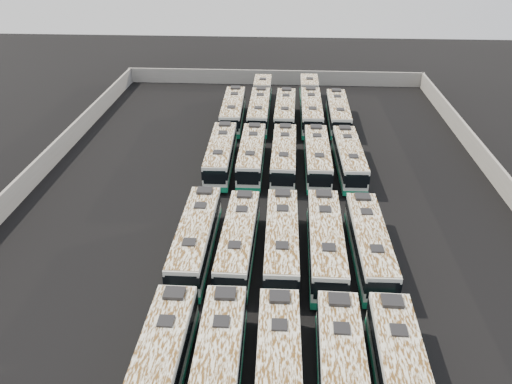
% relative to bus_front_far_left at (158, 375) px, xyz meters
% --- Properties ---
extents(ground, '(140.00, 140.00, 0.00)m').
position_rel_bus_front_far_left_xyz_m(ground, '(4.68, 20.93, -1.67)').
color(ground, black).
rests_on(ground, ground).
extents(perimeter_wall, '(45.20, 73.20, 2.20)m').
position_rel_bus_front_far_left_xyz_m(perimeter_wall, '(4.68, 20.93, -0.57)').
color(perimeter_wall, slate).
rests_on(perimeter_wall, ground).
extents(bus_front_far_left, '(2.52, 11.61, 3.27)m').
position_rel_bus_front_far_left_xyz_m(bus_front_far_left, '(0.00, 0.00, 0.00)').
color(bus_front_far_left, silver).
rests_on(bus_front_far_left, ground).
extents(bus_front_left, '(2.58, 11.60, 3.26)m').
position_rel_bus_front_far_left_xyz_m(bus_front_left, '(3.16, 0.17, -0.00)').
color(bus_front_left, silver).
rests_on(bus_front_left, ground).
extents(bus_front_center, '(2.57, 11.47, 3.22)m').
position_rel_bus_front_far_left_xyz_m(bus_front_center, '(6.44, 0.17, -0.02)').
color(bus_front_center, silver).
rests_on(bus_front_center, ground).
extents(bus_front_right, '(2.71, 11.65, 3.27)m').
position_rel_bus_front_far_left_xyz_m(bus_front_right, '(9.80, 0.02, -0.00)').
color(bus_front_right, silver).
rests_on(bus_front_right, ground).
extents(bus_midfront_far_left, '(2.44, 11.52, 3.24)m').
position_rel_bus_front_far_left_xyz_m(bus_midfront_far_left, '(-0.05, 12.79, -0.01)').
color(bus_midfront_far_left, silver).
rests_on(bus_midfront_far_left, ground).
extents(bus_midfront_left, '(2.58, 11.15, 3.13)m').
position_rel_bus_front_far_left_xyz_m(bus_midfront_left, '(3.19, 12.71, -0.07)').
color(bus_midfront_left, silver).
rests_on(bus_midfront_left, ground).
extents(bus_midfront_center, '(2.49, 11.45, 3.22)m').
position_rel_bus_front_far_left_xyz_m(bus_midfront_center, '(6.43, 12.79, -0.02)').
color(bus_midfront_center, silver).
rests_on(bus_midfront_center, ground).
extents(bus_midfront_right, '(2.61, 11.66, 3.28)m').
position_rel_bus_front_far_left_xyz_m(bus_midfront_right, '(9.69, 12.72, 0.00)').
color(bus_midfront_right, silver).
rests_on(bus_midfront_right, ground).
extents(bus_midfront_far_right, '(2.49, 11.21, 3.15)m').
position_rel_bus_front_far_left_xyz_m(bus_midfront_far_right, '(12.95, 12.83, -0.06)').
color(bus_midfront_far_right, silver).
rests_on(bus_midfront_far_right, ground).
extents(bus_midback_far_left, '(2.60, 11.36, 3.19)m').
position_rel_bus_front_far_left_xyz_m(bus_midback_far_left, '(0.01, 27.87, -0.04)').
color(bus_midback_far_left, silver).
rests_on(bus_midback_far_left, ground).
extents(bus_midback_left, '(2.37, 11.16, 3.14)m').
position_rel_bus_front_far_left_xyz_m(bus_midback_left, '(3.17, 27.90, -0.06)').
color(bus_midback_left, silver).
rests_on(bus_midback_left, ground).
extents(bus_midback_center, '(2.55, 11.28, 3.17)m').
position_rel_bus_front_far_left_xyz_m(bus_midback_center, '(6.44, 27.79, -0.05)').
color(bus_midback_center, silver).
rests_on(bus_midback_center, ground).
extents(bus_midback_right, '(2.40, 11.18, 3.15)m').
position_rel_bus_front_far_left_xyz_m(bus_midback_right, '(9.81, 27.82, -0.06)').
color(bus_midback_right, silver).
rests_on(bus_midback_right, ground).
extents(bus_midback_far_right, '(2.55, 11.13, 3.12)m').
position_rel_bus_front_far_left_xyz_m(bus_midback_far_right, '(12.99, 27.83, -0.07)').
color(bus_midback_far_right, silver).
rests_on(bus_midback_far_right, ground).
extents(bus_back_far_left, '(2.72, 11.54, 3.24)m').
position_rel_bus_front_far_left_xyz_m(bus_back_far_left, '(-0.01, 40.61, -0.02)').
color(bus_back_far_left, silver).
rests_on(bus_back_far_left, ground).
extents(bus_back_left, '(2.41, 17.53, 3.18)m').
position_rel_bus_front_far_left_xyz_m(bus_back_left, '(3.24, 43.69, -0.05)').
color(bus_back_left, silver).
rests_on(bus_back_left, ground).
extents(bus_back_center, '(2.64, 11.32, 3.17)m').
position_rel_bus_front_far_left_xyz_m(bus_back_center, '(6.46, 40.61, -0.05)').
color(bus_back_center, silver).
rests_on(bus_back_center, ground).
extents(bus_back_right, '(2.56, 18.00, 3.26)m').
position_rel_bus_front_far_left_xyz_m(bus_back_right, '(9.70, 43.83, -0.01)').
color(bus_back_right, silver).
rests_on(bus_back_right, ground).
extents(bus_back_far_right, '(2.50, 11.17, 3.14)m').
position_rel_bus_front_far_left_xyz_m(bus_back_far_right, '(12.97, 40.74, -0.07)').
color(bus_back_far_right, silver).
rests_on(bus_back_far_right, ground).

